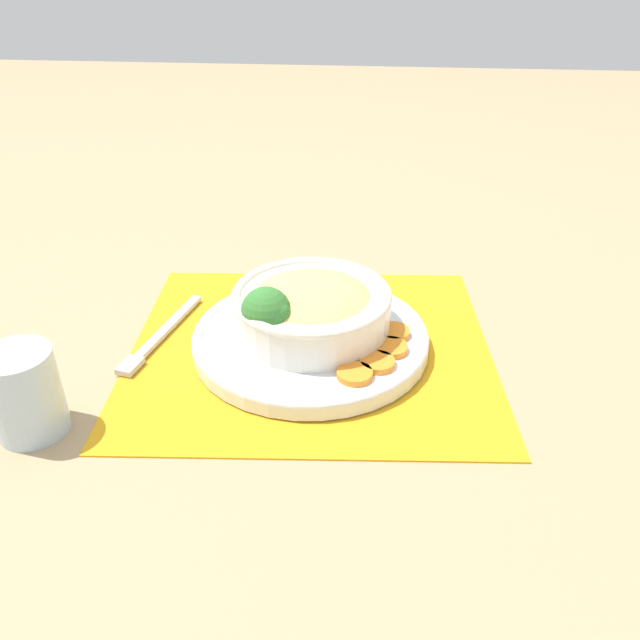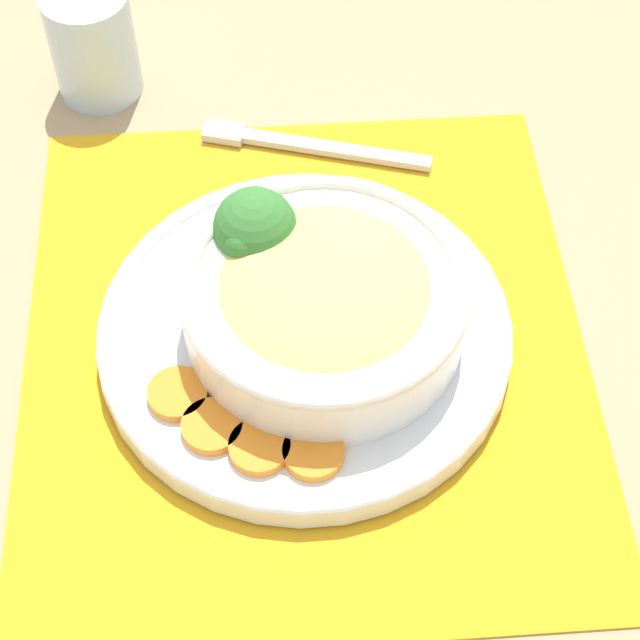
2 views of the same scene
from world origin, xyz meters
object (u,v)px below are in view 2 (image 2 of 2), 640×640
at_px(water_glass, 94,49).
at_px(fork, 293,143).
at_px(broccoli_floret, 255,231).
at_px(bowl, 324,298).

xyz_separation_m(water_glass, fork, (-0.07, -0.16, -0.03)).
height_order(broccoli_floret, water_glass, broccoli_floret).
relative_size(bowl, water_glass, 2.07).
bearing_deg(fork, water_glass, 77.73).
xyz_separation_m(broccoli_floret, fork, (0.14, -0.02, -0.06)).
distance_m(bowl, water_glass, 0.32).
xyz_separation_m(broccoli_floret, water_glass, (0.21, 0.14, -0.02)).
xyz_separation_m(bowl, water_glass, (0.26, 0.19, -0.01)).
bearing_deg(bowl, broccoli_floret, 46.90).
relative_size(water_glass, fork, 0.50).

